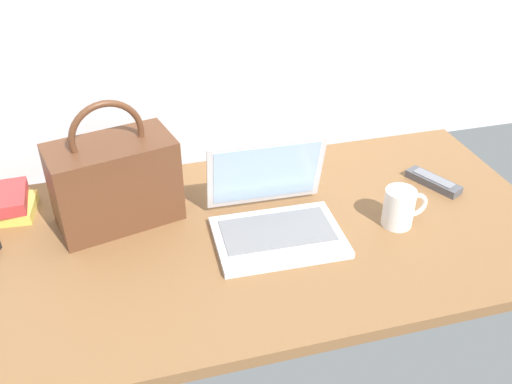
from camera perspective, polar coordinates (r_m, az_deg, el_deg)
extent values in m
cube|color=brown|center=(1.42, -1.75, -4.83)|extent=(1.60, 0.76, 0.03)
cube|color=silver|center=(1.39, 2.29, -4.58)|extent=(0.32, 0.23, 0.02)
cube|color=slate|center=(1.39, 2.14, -3.87)|extent=(0.27, 0.15, 0.00)
cube|color=silver|center=(1.43, 0.97, 1.98)|extent=(0.30, 0.07, 0.20)
cube|color=#A5C6EA|center=(1.43, 1.03, 1.91)|extent=(0.27, 0.05, 0.17)
cylinder|color=white|center=(1.46, 14.20, -1.54)|extent=(0.08, 0.08, 0.10)
torus|color=white|center=(1.48, 15.73, -1.27)|extent=(0.07, 0.01, 0.07)
cylinder|color=brown|center=(1.43, 14.44, -0.08)|extent=(0.07, 0.07, 0.00)
cube|color=#4C4C51|center=(1.66, 17.46, 0.99)|extent=(0.11, 0.16, 0.02)
cube|color=slate|center=(1.66, 17.53, 1.35)|extent=(0.08, 0.12, 0.00)
cube|color=#59331E|center=(1.44, -14.05, 0.90)|extent=(0.33, 0.23, 0.22)
torus|color=#59331E|center=(1.38, -14.77, 5.46)|extent=(0.18, 0.06, 0.18)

